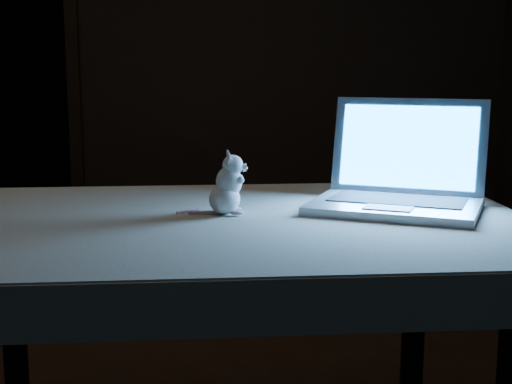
{
  "coord_description": "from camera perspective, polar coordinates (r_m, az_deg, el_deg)",
  "views": [
    {
      "loc": [
        0.22,
        -2.45,
        1.16
      ],
      "look_at": [
        0.35,
        -0.66,
        0.84
      ],
      "focal_mm": 52.0,
      "sensor_mm": 36.0,
      "label": 1
    }
  ],
  "objects": [
    {
      "name": "back_wall",
      "position": [
        4.96,
        -6.82,
        11.54
      ],
      "size": [
        4.5,
        0.04,
        2.6
      ],
      "primitive_type": "cube",
      "color": "black",
      "rests_on": "ground"
    },
    {
      "name": "tablecloth",
      "position": [
        1.92,
        -0.33,
        -3.3
      ],
      "size": [
        1.74,
        1.36,
        0.11
      ],
      "primitive_type": null,
      "rotation": [
        0.0,
        0.0,
        -0.23
      ],
      "color": "beige",
      "rests_on": "table"
    },
    {
      "name": "plush_mouse",
      "position": [
        1.89,
        -2.45,
        0.7
      ],
      "size": [
        0.12,
        0.12,
        0.16
      ],
      "primitive_type": null,
      "rotation": [
        0.0,
        0.0,
        -0.0
      ],
      "color": "white",
      "rests_on": "tablecloth"
    },
    {
      "name": "table",
      "position": [
        1.97,
        -2.52,
        -13.26
      ],
      "size": [
        1.44,
        0.94,
        0.77
      ],
      "primitive_type": null,
      "rotation": [
        0.0,
        0.0,
        0.01
      ],
      "color": "black",
      "rests_on": "floor"
    },
    {
      "name": "laptop",
      "position": [
        1.95,
        10.73,
        2.75
      ],
      "size": [
        0.55,
        0.52,
        0.29
      ],
      "primitive_type": null,
      "rotation": [
        0.0,
        0.0,
        -0.44
      ],
      "color": "#B5B5BA",
      "rests_on": "tablecloth"
    }
  ]
}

